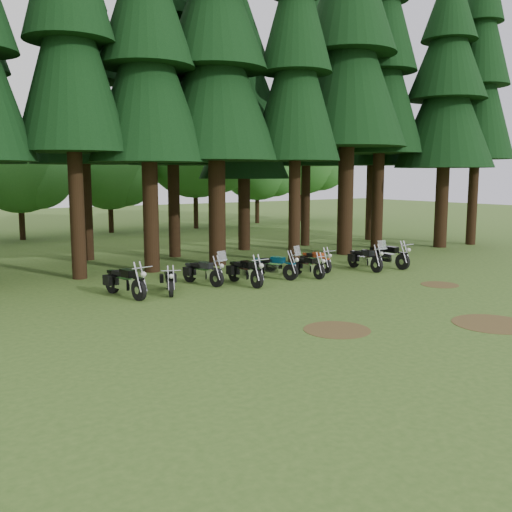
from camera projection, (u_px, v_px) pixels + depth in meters
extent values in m
plane|color=#38571F|center=(364.00, 302.00, 18.56)|extent=(120.00, 120.00, 0.00)
cylinder|color=black|center=(77.00, 204.00, 22.38)|extent=(0.58, 0.58, 5.99)
cone|color=black|center=(70.00, 52.00, 21.57)|extent=(4.32, 4.32, 7.49)
cylinder|color=black|center=(151.00, 207.00, 24.05)|extent=(0.66, 0.66, 5.57)
cone|color=black|center=(147.00, 76.00, 23.30)|extent=(4.95, 4.95, 6.96)
cylinder|color=black|center=(217.00, 203.00, 25.91)|extent=(0.77, 0.77, 5.70)
cone|color=black|center=(216.00, 79.00, 25.14)|extent=(5.81, 5.81, 7.12)
cylinder|color=black|center=(295.00, 202.00, 26.63)|extent=(0.55, 0.55, 5.71)
cone|color=black|center=(296.00, 81.00, 25.86)|extent=(4.15, 4.15, 7.14)
cone|color=black|center=(296.00, 3.00, 25.38)|extent=(3.32, 3.32, 6.03)
cylinder|color=black|center=(346.00, 191.00, 29.38)|extent=(0.80, 0.80, 6.62)
cone|color=black|center=(348.00, 63.00, 28.48)|extent=(5.98, 5.98, 8.27)
cylinder|color=black|center=(378.00, 192.00, 31.90)|extent=(0.64, 0.64, 6.35)
cone|color=black|center=(381.00, 80.00, 31.04)|extent=(4.79, 4.79, 7.93)
cone|color=black|center=(383.00, 7.00, 30.52)|extent=(3.84, 3.84, 6.70)
cylinder|color=black|center=(442.00, 200.00, 32.38)|extent=(0.72, 0.72, 5.41)
cone|color=black|center=(446.00, 106.00, 31.64)|extent=(5.44, 5.44, 6.77)
cone|color=black|center=(449.00, 46.00, 31.19)|extent=(4.35, 4.35, 5.71)
cylinder|color=black|center=(473.00, 194.00, 33.62)|extent=(0.57, 0.57, 6.03)
cone|color=black|center=(478.00, 93.00, 32.80)|extent=(4.25, 4.25, 7.54)
cone|color=black|center=(482.00, 28.00, 32.30)|extent=(3.40, 3.40, 6.36)
cylinder|color=black|center=(85.00, 203.00, 27.47)|extent=(0.65, 0.65, 5.55)
cone|color=black|center=(80.00, 89.00, 26.72)|extent=(4.85, 4.85, 6.94)
cone|color=black|center=(77.00, 16.00, 26.26)|extent=(3.88, 3.88, 5.86)
cylinder|color=black|center=(174.00, 202.00, 28.53)|extent=(0.58, 0.58, 5.52)
cone|color=black|center=(172.00, 93.00, 27.78)|extent=(4.35, 4.35, 6.90)
cone|color=black|center=(170.00, 24.00, 27.32)|extent=(3.48, 3.48, 5.83)
cylinder|color=black|center=(244.00, 207.00, 31.31)|extent=(0.66, 0.66, 4.70)
cone|color=black|center=(244.00, 124.00, 30.67)|extent=(4.94, 4.94, 5.87)
cone|color=black|center=(244.00, 70.00, 30.28)|extent=(3.95, 3.95, 4.96)
cone|color=black|center=(244.00, 27.00, 29.97)|extent=(2.77, 2.77, 3.91)
cylinder|color=black|center=(306.00, 198.00, 33.19)|extent=(0.53, 0.53, 5.56)
cone|color=black|center=(307.00, 104.00, 32.43)|extent=(3.94, 3.94, 6.95)
cone|color=black|center=(307.00, 44.00, 31.97)|extent=(3.15, 3.15, 5.87)
cylinder|color=black|center=(371.00, 195.00, 36.09)|extent=(0.61, 0.61, 5.65)
cone|color=black|center=(373.00, 108.00, 35.32)|extent=(4.59, 4.59, 7.06)
cone|color=black|center=(375.00, 52.00, 34.85)|extent=(3.67, 3.67, 5.96)
cone|color=black|center=(376.00, 6.00, 34.47)|extent=(2.57, 2.57, 4.71)
cylinder|color=black|center=(22.00, 220.00, 36.25)|extent=(0.36, 0.36, 2.55)
sphere|color=#2A6927|center=(19.00, 166.00, 35.77)|extent=(5.95, 5.95, 5.95)
sphere|color=#2A6927|center=(39.00, 175.00, 35.87)|extent=(4.25, 4.25, 4.25)
cylinder|color=black|center=(111.00, 215.00, 40.76)|extent=(0.36, 0.36, 2.47)
sphere|color=#2A6927|center=(109.00, 169.00, 40.29)|extent=(5.76, 5.76, 5.76)
sphere|color=#2A6927|center=(126.00, 177.00, 40.39)|extent=(4.12, 4.12, 4.12)
cylinder|color=black|center=(196.00, 206.00, 43.94)|extent=(0.36, 0.36, 3.52)
sphere|color=#2A6927|center=(195.00, 144.00, 43.28)|extent=(8.21, 8.21, 8.21)
sphere|color=#2A6927|center=(217.00, 155.00, 43.42)|extent=(5.87, 5.87, 5.87)
cylinder|color=black|center=(257.00, 206.00, 48.72)|extent=(0.36, 0.36, 2.94)
sphere|color=#2A6927|center=(257.00, 160.00, 48.16)|extent=(6.86, 6.86, 6.86)
sphere|color=#2A6927|center=(274.00, 168.00, 48.28)|extent=(4.90, 4.90, 4.90)
cylinder|color=black|center=(300.00, 201.00, 51.11)|extent=(0.36, 0.36, 3.52)
sphere|color=#2A6927|center=(300.00, 148.00, 50.45)|extent=(8.20, 8.20, 8.20)
sphere|color=#2A6927|center=(319.00, 158.00, 50.58)|extent=(5.86, 5.86, 5.86)
cylinder|color=#4C3D1E|center=(337.00, 330.00, 15.25)|extent=(1.80, 1.80, 0.01)
cylinder|color=#4C3D1E|center=(440.00, 285.00, 21.49)|extent=(1.40, 1.40, 0.01)
cylinder|color=#4C3D1E|center=(493.00, 324.00, 15.86)|extent=(2.20, 2.20, 0.01)
cylinder|color=black|center=(139.00, 290.00, 18.75)|extent=(0.27, 0.73, 0.71)
cylinder|color=black|center=(112.00, 283.00, 19.92)|extent=(0.27, 0.73, 0.71)
cube|color=silver|center=(124.00, 284.00, 19.36)|extent=(0.43, 0.79, 0.37)
cube|color=black|center=(128.00, 273.00, 19.13)|extent=(0.42, 0.64, 0.26)
cube|color=black|center=(120.00, 273.00, 19.49)|extent=(0.42, 0.64, 0.13)
cylinder|color=black|center=(171.00, 288.00, 19.32)|extent=(0.33, 0.60, 0.59)
cylinder|color=black|center=(168.00, 281.00, 20.65)|extent=(0.33, 0.60, 0.59)
cube|color=silver|center=(169.00, 282.00, 20.02)|extent=(0.46, 0.67, 0.30)
cube|color=black|center=(169.00, 274.00, 19.77)|extent=(0.43, 0.56, 0.21)
cube|color=black|center=(169.00, 273.00, 20.17)|extent=(0.43, 0.56, 0.11)
cylinder|color=black|center=(217.00, 279.00, 21.02)|extent=(0.28, 0.65, 0.64)
cylinder|color=black|center=(190.00, 274.00, 22.02)|extent=(0.28, 0.65, 0.64)
cube|color=silver|center=(202.00, 274.00, 21.54)|extent=(0.42, 0.72, 0.33)
cube|color=#232229|center=(206.00, 265.00, 21.34)|extent=(0.41, 0.59, 0.23)
cube|color=black|center=(198.00, 265.00, 21.64)|extent=(0.41, 0.59, 0.12)
cube|color=silver|center=(222.00, 256.00, 20.70)|extent=(0.42, 0.21, 0.38)
cylinder|color=black|center=(257.00, 279.00, 20.82)|extent=(0.15, 0.68, 0.67)
cylinder|color=black|center=(234.00, 273.00, 22.12)|extent=(0.15, 0.68, 0.67)
cube|color=silver|center=(244.00, 273.00, 21.50)|extent=(0.29, 0.72, 0.35)
cube|color=black|center=(248.00, 264.00, 21.25)|extent=(0.31, 0.56, 0.25)
cube|color=black|center=(241.00, 264.00, 21.64)|extent=(0.31, 0.56, 0.12)
cylinder|color=black|center=(291.00, 272.00, 22.35)|extent=(0.37, 0.65, 0.65)
cylinder|color=black|center=(258.00, 269.00, 23.20)|extent=(0.37, 0.65, 0.65)
cube|color=silver|center=(273.00, 268.00, 22.79)|extent=(0.51, 0.74, 0.33)
cube|color=navy|center=(278.00, 260.00, 22.61)|extent=(0.47, 0.61, 0.24)
cube|color=black|center=(268.00, 260.00, 22.87)|extent=(0.47, 0.61, 0.12)
cube|color=silver|center=(297.00, 251.00, 22.06)|extent=(0.43, 0.27, 0.39)
cylinder|color=black|center=(319.00, 272.00, 22.60)|extent=(0.13, 0.59, 0.59)
cylinder|color=black|center=(297.00, 267.00, 23.73)|extent=(0.13, 0.59, 0.59)
cube|color=silver|center=(307.00, 267.00, 23.19)|extent=(0.25, 0.62, 0.30)
cube|color=black|center=(311.00, 260.00, 22.98)|extent=(0.27, 0.49, 0.21)
cube|color=black|center=(304.00, 260.00, 23.32)|extent=(0.27, 0.49, 0.11)
cylinder|color=black|center=(326.00, 266.00, 24.00)|extent=(0.16, 0.61, 0.60)
cylinder|color=black|center=(306.00, 262.00, 25.19)|extent=(0.16, 0.61, 0.60)
cube|color=silver|center=(315.00, 262.00, 24.62)|extent=(0.29, 0.65, 0.31)
cube|color=#CF4921|center=(318.00, 255.00, 24.40)|extent=(0.30, 0.51, 0.22)
cube|color=black|center=(312.00, 255.00, 24.76)|extent=(0.30, 0.51, 0.11)
cylinder|color=black|center=(377.00, 265.00, 24.15)|extent=(0.20, 0.67, 0.65)
cylinder|color=black|center=(354.00, 260.00, 25.48)|extent=(0.20, 0.67, 0.65)
cube|color=silver|center=(364.00, 260.00, 24.84)|extent=(0.34, 0.72, 0.34)
cube|color=black|center=(368.00, 253.00, 24.59)|extent=(0.35, 0.57, 0.24)
cube|color=black|center=(361.00, 253.00, 25.00)|extent=(0.35, 0.57, 0.12)
cube|color=silver|center=(382.00, 245.00, 23.76)|extent=(0.43, 0.16, 0.39)
cylinder|color=black|center=(403.00, 262.00, 24.88)|extent=(0.18, 0.71, 0.70)
cylinder|color=black|center=(374.00, 257.00, 26.17)|extent=(0.18, 0.71, 0.70)
cube|color=silver|center=(387.00, 257.00, 25.55)|extent=(0.33, 0.76, 0.36)
cube|color=black|center=(392.00, 249.00, 25.30)|extent=(0.35, 0.60, 0.25)
cube|color=black|center=(383.00, 249.00, 25.69)|extent=(0.35, 0.60, 0.13)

